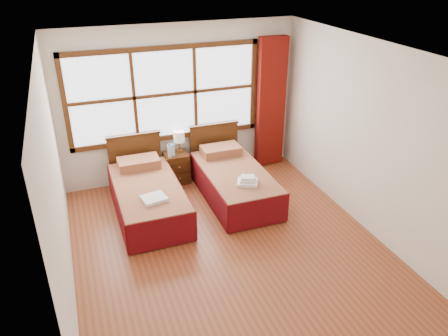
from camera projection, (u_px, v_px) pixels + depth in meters
name	position (u px, v px, depth m)	size (l,w,h in m)	color
floor	(228.00, 245.00, 5.92)	(4.50, 4.50, 0.00)	brown
ceiling	(229.00, 51.00, 4.76)	(4.50, 4.50, 0.00)	white
wall_back	(180.00, 104.00, 7.23)	(4.00, 4.00, 0.00)	silver
wall_left	(56.00, 186.00, 4.72)	(4.50, 4.50, 0.00)	silver
wall_right	(365.00, 137.00, 5.96)	(4.50, 4.50, 0.00)	silver
window	(165.00, 94.00, 7.03)	(3.16, 0.06, 1.56)	white
curtain	(271.00, 103.00, 7.66)	(0.50, 0.16, 2.30)	maroon
bed_left	(148.00, 196.00, 6.54)	(0.95, 1.97, 0.92)	#3C210C
bed_right	(233.00, 181.00, 6.97)	(0.95, 1.97, 0.92)	#3C210C
nightstand	(177.00, 168.00, 7.42)	(0.40, 0.40, 0.53)	#492710
towels_left	(154.00, 198.00, 6.02)	(0.37, 0.33, 0.05)	white
towels_right	(248.00, 181.00, 6.42)	(0.38, 0.36, 0.12)	white
lamp	(179.00, 137.00, 7.29)	(0.18, 0.18, 0.36)	#BC853C
bottle_near	(169.00, 151.00, 7.14)	(0.06, 0.06, 0.24)	silver
bottle_far	(173.00, 149.00, 7.20)	(0.06, 0.06, 0.24)	silver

